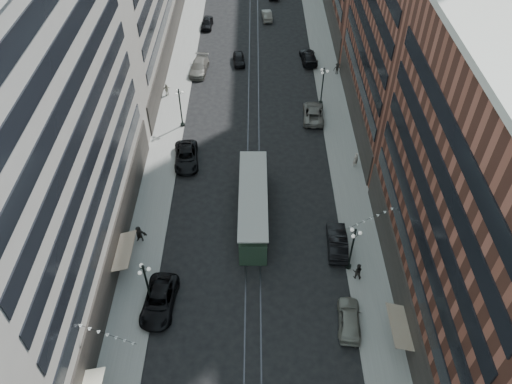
{
  "coord_description": "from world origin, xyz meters",
  "views": [
    {
      "loc": [
        0.23,
        2.35,
        38.87
      ],
      "look_at": [
        0.29,
        37.48,
        5.0
      ],
      "focal_mm": 35.0,
      "sensor_mm": 36.0,
      "label": 1
    }
  ],
  "objects_px": {
    "lamppost_sw_mid": "(180,106)",
    "pedestrian_8": "(356,159)",
    "lamppost_se_far": "(352,248)",
    "car_14": "(267,15)",
    "streetcar": "(253,206)",
    "lamppost_se_mid": "(323,85)",
    "car_11": "(313,113)",
    "car_2": "(159,301)",
    "pedestrian_5": "(139,234)",
    "car_4": "(349,319)",
    "car_10": "(337,242)",
    "pedestrian_2": "(123,259)",
    "car_8": "(199,67)",
    "pedestrian_7": "(357,271)",
    "car_13": "(239,59)",
    "lamppost_sw_far": "(147,284)",
    "pedestrian_9": "(337,69)",
    "car_7": "(186,157)",
    "car_12": "(308,57)",
    "pedestrian_6": "(167,90)",
    "car_9": "(207,23)"
  },
  "relations": [
    {
      "from": "lamppost_sw_mid",
      "to": "pedestrian_8",
      "type": "height_order",
      "value": "lamppost_sw_mid"
    },
    {
      "from": "lamppost_se_far",
      "to": "car_14",
      "type": "relative_size",
      "value": 1.22
    },
    {
      "from": "lamppost_sw_mid",
      "to": "streetcar",
      "type": "relative_size",
      "value": 0.42
    },
    {
      "from": "lamppost_se_mid",
      "to": "car_11",
      "type": "xyz_separation_m",
      "value": [
        -1.31,
        -3.16,
        -2.3
      ]
    },
    {
      "from": "lamppost_se_far",
      "to": "car_2",
      "type": "bearing_deg",
      "value": -166.39
    },
    {
      "from": "lamppost_sw_mid",
      "to": "pedestrian_5",
      "type": "relative_size",
      "value": 2.91
    },
    {
      "from": "car_4",
      "to": "pedestrian_5",
      "type": "relative_size",
      "value": 2.53
    },
    {
      "from": "car_10",
      "to": "pedestrian_2",
      "type": "bearing_deg",
      "value": 8.72
    },
    {
      "from": "car_10",
      "to": "pedestrian_8",
      "type": "distance_m",
      "value": 12.93
    },
    {
      "from": "car_2",
      "to": "car_11",
      "type": "relative_size",
      "value": 1.03
    },
    {
      "from": "lamppost_se_far",
      "to": "car_4",
      "type": "height_order",
      "value": "lamppost_se_far"
    },
    {
      "from": "lamppost_se_mid",
      "to": "car_11",
      "type": "relative_size",
      "value": 0.96
    },
    {
      "from": "car_8",
      "to": "pedestrian_7",
      "type": "distance_m",
      "value": 41.84
    },
    {
      "from": "lamppost_se_mid",
      "to": "car_13",
      "type": "distance_m",
      "value": 16.17
    },
    {
      "from": "lamppost_sw_far",
      "to": "pedestrian_5",
      "type": "bearing_deg",
      "value": 106.98
    },
    {
      "from": "pedestrian_5",
      "to": "pedestrian_2",
      "type": "bearing_deg",
      "value": -103.64
    },
    {
      "from": "pedestrian_2",
      "to": "car_14",
      "type": "distance_m",
      "value": 55.99
    },
    {
      "from": "car_4",
      "to": "pedestrian_9",
      "type": "distance_m",
      "value": 42.1
    },
    {
      "from": "streetcar",
      "to": "pedestrian_7",
      "type": "relative_size",
      "value": 7.01
    },
    {
      "from": "pedestrian_2",
      "to": "car_4",
      "type": "bearing_deg",
      "value": -9.34
    },
    {
      "from": "streetcar",
      "to": "car_7",
      "type": "relative_size",
      "value": 2.23
    },
    {
      "from": "car_8",
      "to": "car_11",
      "type": "height_order",
      "value": "car_8"
    },
    {
      "from": "car_8",
      "to": "lamppost_sw_far",
      "type": "bearing_deg",
      "value": -85.84
    },
    {
      "from": "car_12",
      "to": "car_14",
      "type": "distance_m",
      "value": 15.93
    },
    {
      "from": "pedestrian_2",
      "to": "car_7",
      "type": "xyz_separation_m",
      "value": [
        4.53,
        15.47,
        -0.13
      ]
    },
    {
      "from": "car_2",
      "to": "pedestrian_8",
      "type": "bearing_deg",
      "value": 47.71
    },
    {
      "from": "car_11",
      "to": "lamppost_sw_mid",
      "type": "bearing_deg",
      "value": 9.8
    },
    {
      "from": "car_7",
      "to": "pedestrian_8",
      "type": "xyz_separation_m",
      "value": [
        19.97,
        -0.85,
        0.27
      ]
    },
    {
      "from": "pedestrian_7",
      "to": "lamppost_se_far",
      "type": "bearing_deg",
      "value": -52.31
    },
    {
      "from": "car_4",
      "to": "car_14",
      "type": "relative_size",
      "value": 1.06
    },
    {
      "from": "car_4",
      "to": "pedestrian_6",
      "type": "bearing_deg",
      "value": -55.26
    },
    {
      "from": "lamppost_se_mid",
      "to": "pedestrian_2",
      "type": "distance_m",
      "value": 35.18
    },
    {
      "from": "pedestrian_5",
      "to": "car_7",
      "type": "bearing_deg",
      "value": 78.59
    },
    {
      "from": "pedestrian_7",
      "to": "car_10",
      "type": "bearing_deg",
      "value": -58.78
    },
    {
      "from": "car_10",
      "to": "car_2",
      "type": "bearing_deg",
      "value": 24.95
    },
    {
      "from": "car_9",
      "to": "car_7",
      "type": "bearing_deg",
      "value": -86.87
    },
    {
      "from": "streetcar",
      "to": "pedestrian_9",
      "type": "bearing_deg",
      "value": 66.94
    },
    {
      "from": "car_9",
      "to": "car_11",
      "type": "bearing_deg",
      "value": -56.03
    },
    {
      "from": "lamppost_sw_far",
      "to": "car_9",
      "type": "relative_size",
      "value": 1.25
    },
    {
      "from": "lamppost_sw_mid",
      "to": "car_8",
      "type": "distance_m",
      "value": 13.85
    },
    {
      "from": "car_10",
      "to": "car_11",
      "type": "relative_size",
      "value": 0.92
    },
    {
      "from": "pedestrian_6",
      "to": "car_13",
      "type": "bearing_deg",
      "value": -160.87
    },
    {
      "from": "car_9",
      "to": "car_4",
      "type": "bearing_deg",
      "value": -70.99
    },
    {
      "from": "car_11",
      "to": "car_10",
      "type": "bearing_deg",
      "value": 94.89
    },
    {
      "from": "lamppost_sw_far",
      "to": "car_11",
      "type": "height_order",
      "value": "lamppost_sw_far"
    },
    {
      "from": "car_7",
      "to": "car_14",
      "type": "distance_m",
      "value": 39.88
    },
    {
      "from": "car_4",
      "to": "car_14",
      "type": "xyz_separation_m",
      "value": [
        -6.1,
        60.55,
        -0.07
      ]
    },
    {
      "from": "car_8",
      "to": "pedestrian_5",
      "type": "relative_size",
      "value": 3.08
    },
    {
      "from": "pedestrian_9",
      "to": "pedestrian_6",
      "type": "bearing_deg",
      "value": -172.7
    },
    {
      "from": "car_8",
      "to": "pedestrian_5",
      "type": "bearing_deg",
      "value": -90.12
    }
  ]
}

